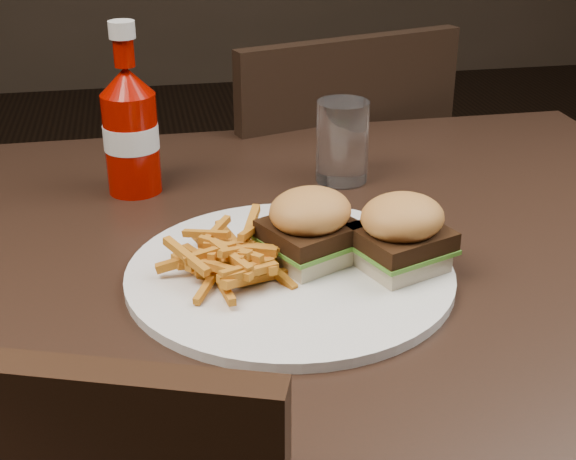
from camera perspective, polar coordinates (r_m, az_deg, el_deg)
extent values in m
cube|color=black|center=(0.91, -3.56, -2.12)|extent=(1.20, 0.80, 0.04)
cube|color=black|center=(1.61, 0.45, -1.17)|extent=(0.53, 0.53, 0.04)
cylinder|color=white|center=(0.82, 0.13, -3.12)|extent=(0.34, 0.34, 0.01)
cube|color=beige|center=(0.83, 1.56, -1.52)|extent=(0.10, 0.10, 0.02)
cube|color=#CCB097|center=(0.83, 7.95, -1.98)|extent=(0.10, 0.10, 0.02)
cylinder|color=#910900|center=(1.04, -11.03, 5.84)|extent=(0.08, 0.08, 0.14)
cylinder|color=white|center=(1.05, 3.88, 6.30)|extent=(0.09, 0.09, 0.11)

